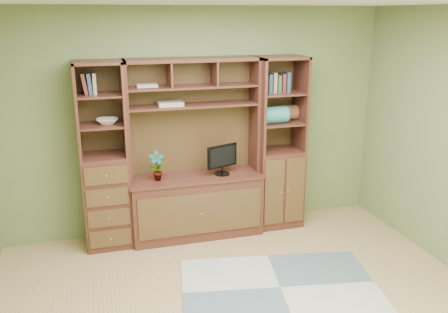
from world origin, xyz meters
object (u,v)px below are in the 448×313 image
object	(u,v)px
center_hutch	(195,151)
left_tower	(104,157)
right_tower	(278,144)
monitor	(222,154)

from	to	relation	value
center_hutch	left_tower	size ratio (longest dim) A/B	1.00
left_tower	right_tower	size ratio (longest dim) A/B	1.00
left_tower	monitor	world-z (taller)	left_tower
center_hutch	right_tower	world-z (taller)	same
center_hutch	right_tower	bearing A→B (deg)	2.23
right_tower	monitor	distance (m)	0.73
monitor	center_hutch	bearing A→B (deg)	153.04
center_hutch	monitor	distance (m)	0.31
center_hutch	monitor	size ratio (longest dim) A/B	4.24
center_hutch	right_tower	size ratio (longest dim) A/B	1.00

